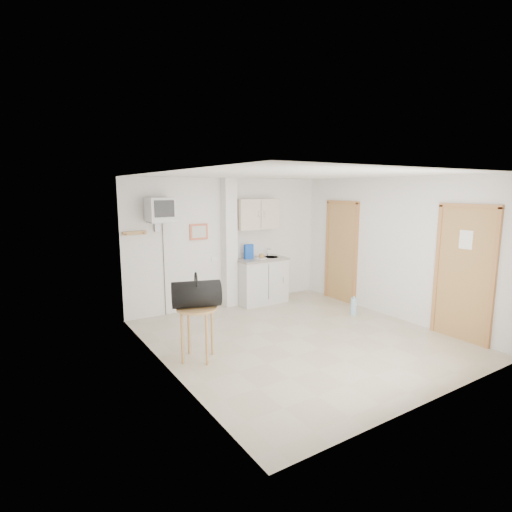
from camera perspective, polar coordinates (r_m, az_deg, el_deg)
ground at (r=6.39m, az=6.15°, el=-11.56°), size 4.50×4.50×0.00m
room_envelope at (r=6.23m, az=7.62°, el=2.49°), size 4.24×4.54×2.55m
kitchenette at (r=8.06m, az=0.56°, el=-1.09°), size 1.03×0.58×2.10m
crt_television at (r=7.05m, az=-13.52°, el=6.38°), size 0.44×0.45×2.15m
round_table at (r=5.47m, az=-8.43°, el=-8.46°), size 0.55×0.55×0.73m
duffel_bag at (r=5.40m, az=-8.53°, el=-5.37°), size 0.72×0.53×0.48m
water_bottle at (r=7.62m, az=13.79°, el=-7.00°), size 0.12×0.12×0.35m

